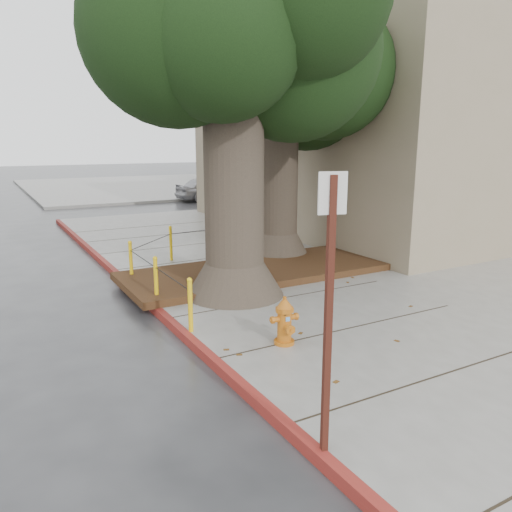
{
  "coord_description": "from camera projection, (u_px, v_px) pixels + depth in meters",
  "views": [
    {
      "loc": [
        -4.83,
        -6.26,
        3.29
      ],
      "look_at": [
        -0.18,
        2.02,
        1.1
      ],
      "focal_mm": 35.0,
      "sensor_mm": 36.0,
      "label": 1
    }
  ],
  "objects": [
    {
      "name": "ground",
      "position": [
        324.0,
        342.0,
        8.36
      ],
      "size": [
        140.0,
        140.0,
        0.0
      ],
      "primitive_type": "plane",
      "color": "#28282B",
      "rests_on": "ground"
    },
    {
      "name": "sidewalk_main",
      "position": [
        448.0,
        264.0,
        13.33
      ],
      "size": [
        16.0,
        26.0,
        0.15
      ],
      "primitive_type": "cube",
      "color": "slate",
      "rests_on": "ground"
    },
    {
      "name": "sidewalk_far",
      "position": [
        143.0,
        186.0,
        36.7
      ],
      "size": [
        16.0,
        20.0,
        0.15
      ],
      "primitive_type": "cube",
      "color": "slate",
      "rests_on": "ground"
    },
    {
      "name": "curb_red",
      "position": [
        161.0,
        314.0,
        9.52
      ],
      "size": [
        0.14,
        26.0,
        0.16
      ],
      "primitive_type": "cube",
      "color": "maroon",
      "rests_on": "ground"
    },
    {
      "name": "planter_bed",
      "position": [
        257.0,
        271.0,
        12.05
      ],
      "size": [
        6.4,
        2.6,
        0.16
      ],
      "primitive_type": "cube",
      "color": "black",
      "rests_on": "sidewalk_main"
    },
    {
      "name": "building_corner",
      "position": [
        404.0,
        96.0,
        19.23
      ],
      "size": [
        12.0,
        13.0,
        10.0
      ],
      "primitive_type": "cube",
      "color": "gray",
      "rests_on": "ground"
    },
    {
      "name": "building_side_white",
      "position": [
        288.0,
        125.0,
        37.08
      ],
      "size": [
        10.0,
        10.0,
        9.0
      ],
      "primitive_type": "cube",
      "color": "silver",
      "rests_on": "ground"
    },
    {
      "name": "building_side_grey",
      "position": [
        308.0,
        110.0,
        44.7
      ],
      "size": [
        12.0,
        14.0,
        12.0
      ],
      "primitive_type": "cube",
      "color": "slate",
      "rests_on": "ground"
    },
    {
      "name": "tree_near",
      "position": [
        245.0,
        29.0,
        9.56
      ],
      "size": [
        4.5,
        3.8,
        7.68
      ],
      "color": "#4C3F33",
      "rests_on": "sidewalk_main"
    },
    {
      "name": "tree_far",
      "position": [
        288.0,
        73.0,
        13.02
      ],
      "size": [
        4.5,
        3.8,
        7.17
      ],
      "color": "#4C3F33",
      "rests_on": "sidewalk_main"
    },
    {
      "name": "bollard_ring",
      "position": [
        180.0,
        258.0,
        11.52
      ],
      "size": [
        3.79,
        5.39,
        0.95
      ],
      "color": "yellow",
      "rests_on": "sidewalk_main"
    },
    {
      "name": "fire_hydrant",
      "position": [
        285.0,
        321.0,
        7.84
      ],
      "size": [
        0.41,
        0.38,
        0.78
      ],
      "rotation": [
        0.0,
        0.0,
        -0.09
      ],
      "color": "#C46414",
      "rests_on": "sidewalk_main"
    },
    {
      "name": "signpost",
      "position": [
        329.0,
        301.0,
        4.84
      ],
      "size": [
        0.28,
        0.09,
        2.87
      ],
      "rotation": [
        0.0,
        0.0,
        -0.25
      ],
      "color": "#471911",
      "rests_on": "sidewalk_main"
    },
    {
      "name": "car_silver",
      "position": [
        211.0,
        188.0,
        28.32
      ],
      "size": [
        4.06,
        1.77,
        1.36
      ],
      "primitive_type": "imported",
      "rotation": [
        0.0,
        0.0,
        1.61
      ],
      "color": "#A09FA4",
      "rests_on": "ground"
    },
    {
      "name": "car_red",
      "position": [
        244.0,
        187.0,
        29.48
      ],
      "size": [
        3.9,
        1.37,
        1.28
      ],
      "primitive_type": "imported",
      "rotation": [
        0.0,
        0.0,
        1.57
      ],
      "color": "maroon",
      "rests_on": "ground"
    }
  ]
}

